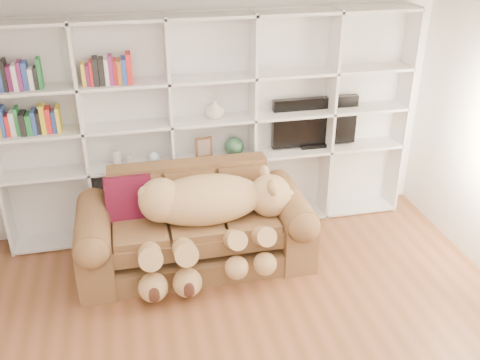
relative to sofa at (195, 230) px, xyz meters
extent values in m
plane|color=white|center=(0.32, -1.65, 2.33)|extent=(5.00, 5.00, 0.00)
cube|color=white|center=(0.32, 0.85, 0.98)|extent=(5.00, 0.02, 2.70)
cube|color=silver|center=(0.32, 0.81, 0.83)|extent=(4.40, 0.03, 2.40)
cube|color=silver|center=(-1.00, 0.65, 0.83)|extent=(0.03, 0.35, 2.40)
cube|color=silver|center=(-0.12, 0.65, 0.83)|extent=(0.03, 0.35, 2.40)
cube|color=silver|center=(0.76, 0.65, 0.83)|extent=(0.03, 0.35, 2.40)
cube|color=silver|center=(1.64, 0.65, 0.83)|extent=(0.03, 0.35, 2.40)
cube|color=silver|center=(2.52, 0.65, 0.83)|extent=(0.03, 0.35, 2.40)
cube|color=silver|center=(0.32, 0.65, -0.34)|extent=(4.40, 0.35, 0.03)
cube|color=silver|center=(0.32, 0.65, 0.48)|extent=(4.40, 0.35, 0.03)
cube|color=silver|center=(0.32, 0.65, 0.93)|extent=(4.40, 0.35, 0.03)
cube|color=silver|center=(0.32, 0.65, 1.38)|extent=(4.40, 0.35, 0.03)
cube|color=silver|center=(0.32, 0.65, 2.00)|extent=(4.40, 0.35, 0.03)
cube|color=brown|center=(0.00, -0.04, -0.25)|extent=(2.21, 0.89, 0.23)
cube|color=brown|center=(0.00, -0.06, 0.10)|extent=(1.64, 0.74, 0.32)
cube|color=brown|center=(0.00, 0.35, 0.32)|extent=(1.64, 0.21, 0.58)
cube|color=brown|center=(-0.99, -0.04, -0.08)|extent=(0.34, 1.00, 0.58)
cube|color=brown|center=(0.99, -0.04, -0.08)|extent=(0.34, 1.00, 0.58)
cylinder|color=brown|center=(-0.99, -0.04, 0.21)|extent=(0.34, 0.95, 0.34)
cylinder|color=brown|center=(0.99, -0.04, 0.21)|extent=(0.34, 0.95, 0.34)
ellipsoid|color=tan|center=(0.11, -0.10, 0.39)|extent=(1.14, 0.55, 0.49)
sphere|color=tan|center=(-0.32, -0.10, 0.44)|extent=(0.43, 0.43, 0.43)
sphere|color=tan|center=(0.76, -0.10, 0.36)|extent=(0.43, 0.43, 0.43)
sphere|color=beige|center=(0.93, -0.10, 0.30)|extent=(0.22, 0.22, 0.22)
sphere|color=#3F2116|center=(1.01, -0.10, 0.29)|extent=(0.07, 0.07, 0.07)
ellipsoid|color=tan|center=(0.74, -0.25, 0.54)|extent=(0.10, 0.17, 0.17)
ellipsoid|color=tan|center=(0.74, 0.06, 0.54)|extent=(0.10, 0.17, 0.17)
sphere|color=tan|center=(-0.46, -0.10, 0.53)|extent=(0.15, 0.15, 0.15)
cylinder|color=tan|center=(0.31, -0.44, 0.13)|extent=(0.19, 0.52, 0.38)
cylinder|color=tan|center=(0.58, -0.44, 0.13)|extent=(0.19, 0.52, 0.38)
cylinder|color=tan|center=(-0.48, -0.44, 0.09)|extent=(0.22, 0.61, 0.44)
cylinder|color=tan|center=(-0.17, -0.44, 0.09)|extent=(0.22, 0.61, 0.44)
sphere|color=tan|center=(0.31, -0.61, -0.09)|extent=(0.23, 0.23, 0.23)
sphere|color=tan|center=(0.58, -0.61, -0.09)|extent=(0.23, 0.23, 0.23)
sphere|color=tan|center=(-0.48, -0.61, -0.17)|extent=(0.28, 0.28, 0.28)
sphere|color=tan|center=(-0.17, -0.61, -0.17)|extent=(0.28, 0.28, 0.28)
cube|color=maroon|center=(-0.62, 0.16, 0.36)|extent=(0.46, 0.27, 0.48)
cube|color=#AF3D17|center=(0.85, -0.02, -0.24)|extent=(0.38, 0.37, 0.24)
cube|color=black|center=(1.49, 0.70, 0.80)|extent=(0.98, 0.08, 0.56)
cube|color=black|center=(1.49, 0.70, 0.52)|extent=(0.33, 0.18, 0.04)
cube|color=brown|center=(0.22, 0.65, 0.62)|extent=(0.18, 0.05, 0.23)
sphere|color=#2D593B|center=(0.55, 0.65, 0.60)|extent=(0.21, 0.21, 0.21)
cylinder|color=beige|center=(-0.71, 0.65, 0.59)|extent=(0.09, 0.09, 0.18)
cylinder|color=beige|center=(-0.59, 0.65, 0.56)|extent=(0.08, 0.08, 0.12)
sphere|color=white|center=(-0.32, 0.65, 0.56)|extent=(0.12, 0.12, 0.12)
imported|color=beige|center=(0.35, 0.65, 1.05)|extent=(0.21, 0.21, 0.20)
camera|label=1|loc=(-0.56, -4.61, 2.92)|focal=40.00mm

